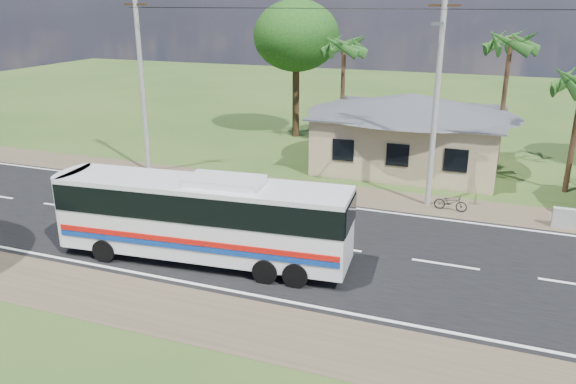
{
  "coord_description": "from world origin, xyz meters",
  "views": [
    {
      "loc": [
        5.63,
        -20.12,
        9.55
      ],
      "look_at": [
        -2.26,
        1.0,
        1.79
      ],
      "focal_mm": 35.0,
      "sensor_mm": 36.0,
      "label": 1
    }
  ],
  "objects": [
    {
      "name": "house",
      "position": [
        1.0,
        13.0,
        2.64
      ],
      "size": [
        12.4,
        10.0,
        5.0
      ],
      "color": "tan",
      "rests_on": "ground"
    },
    {
      "name": "utility_poles",
      "position": [
        2.67,
        6.49,
        5.77
      ],
      "size": [
        32.8,
        2.22,
        11.0
      ],
      "color": "#9E9E99",
      "rests_on": "ground"
    },
    {
      "name": "ground",
      "position": [
        0.0,
        0.0,
        0.0
      ],
      "size": [
        120.0,
        120.0,
        0.0
      ],
      "primitive_type": "plane",
      "color": "#2A4719",
      "rests_on": "ground"
    },
    {
      "name": "palm_mid",
      "position": [
        6.0,
        15.5,
        7.16
      ],
      "size": [
        2.8,
        2.8,
        8.2
      ],
      "color": "#47301E",
      "rests_on": "ground"
    },
    {
      "name": "motorcycle",
      "position": [
        4.12,
        6.06,
        0.41
      ],
      "size": [
        1.6,
        0.69,
        0.81
      ],
      "primitive_type": "imported",
      "rotation": [
        0.0,
        0.0,
        1.47
      ],
      "color": "black",
      "rests_on": "ground"
    },
    {
      "name": "road",
      "position": [
        0.0,
        0.0,
        0.01
      ],
      "size": [
        120.0,
        16.0,
        0.03
      ],
      "color": "black",
      "rests_on": "ground"
    },
    {
      "name": "palm_far",
      "position": [
        -4.0,
        16.0,
        6.68
      ],
      "size": [
        2.8,
        2.8,
        7.7
      ],
      "color": "#47301E",
      "rests_on": "ground"
    },
    {
      "name": "coach_bus",
      "position": [
        -4.2,
        -2.88,
        1.98
      ],
      "size": [
        11.29,
        3.32,
        3.46
      ],
      "rotation": [
        0.0,
        0.0,
        0.09
      ],
      "color": "silver",
      "rests_on": "ground"
    },
    {
      "name": "tree_behind_house",
      "position": [
        -8.0,
        18.0,
        7.12
      ],
      "size": [
        6.0,
        6.0,
        9.61
      ],
      "color": "#47301E",
      "rests_on": "ground"
    }
  ]
}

